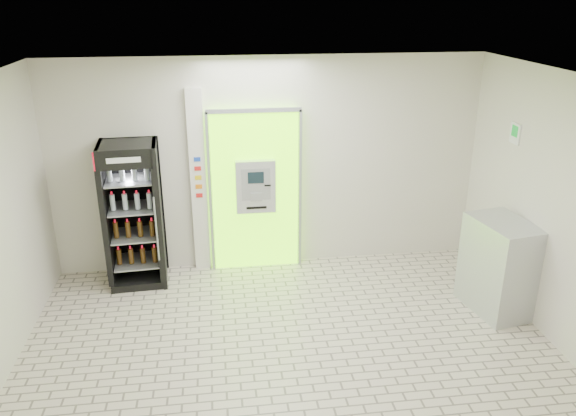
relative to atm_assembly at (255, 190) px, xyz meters
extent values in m
plane|color=#BEAF9E|center=(0.20, -2.41, -1.17)|extent=(6.00, 6.00, 0.00)
plane|color=beige|center=(0.20, 0.09, 0.33)|extent=(6.00, 0.00, 6.00)
plane|color=beige|center=(0.20, -4.91, 0.33)|extent=(6.00, 0.00, 6.00)
plane|color=beige|center=(3.20, -2.41, 0.33)|extent=(0.00, 5.00, 5.00)
plane|color=white|center=(0.20, -2.41, 1.83)|extent=(6.00, 6.00, 0.00)
cube|color=#7AFF09|center=(0.00, 0.02, -0.02)|extent=(1.20, 0.12, 2.30)
cube|color=gray|center=(0.00, -0.05, 1.13)|extent=(1.28, 0.04, 0.06)
cube|color=gray|center=(-0.63, -0.05, -0.02)|extent=(0.04, 0.04, 2.30)
cube|color=gray|center=(0.63, -0.05, -0.02)|extent=(0.04, 0.04, 2.30)
cube|color=black|center=(0.10, -0.04, -0.67)|extent=(0.62, 0.01, 0.67)
cube|color=black|center=(-0.34, -0.04, 0.81)|extent=(0.22, 0.01, 0.18)
cube|color=#B5B8BE|center=(0.00, -0.09, 0.08)|extent=(0.55, 0.12, 0.75)
cube|color=black|center=(0.00, -0.16, 0.23)|extent=(0.22, 0.01, 0.16)
cube|color=gray|center=(0.00, -0.16, -0.05)|extent=(0.16, 0.01, 0.12)
cube|color=black|center=(0.16, -0.16, 0.11)|extent=(0.09, 0.01, 0.02)
cube|color=black|center=(0.00, -0.16, -0.21)|extent=(0.28, 0.01, 0.03)
cube|color=silver|center=(-0.78, 0.04, 0.13)|extent=(0.22, 0.10, 2.60)
cube|color=#193FB2|center=(-0.78, -0.02, 0.48)|extent=(0.09, 0.01, 0.06)
cube|color=red|center=(-0.78, -0.02, 0.35)|extent=(0.09, 0.01, 0.06)
cube|color=yellow|center=(-0.78, -0.02, 0.22)|extent=(0.09, 0.01, 0.06)
cube|color=orange|center=(-0.78, -0.02, 0.09)|extent=(0.09, 0.01, 0.06)
cube|color=red|center=(-0.78, -0.02, -0.04)|extent=(0.09, 0.01, 0.06)
cube|color=black|center=(-1.65, -0.26, -0.19)|extent=(0.78, 0.72, 1.97)
cube|color=black|center=(-1.65, 0.05, -0.19)|extent=(0.74, 0.10, 1.97)
cube|color=red|center=(-1.65, -0.59, 0.67)|extent=(0.72, 0.06, 0.24)
cube|color=white|center=(-1.65, -0.59, 0.67)|extent=(0.41, 0.03, 0.07)
cube|color=black|center=(-1.65, -0.26, -1.12)|extent=(0.78, 0.72, 0.10)
cylinder|color=gray|center=(-1.33, -0.61, -0.27)|extent=(0.03, 0.03, 0.88)
cube|color=gray|center=(-1.65, -0.26, -0.88)|extent=(0.66, 0.61, 0.02)
cube|color=gray|center=(-1.65, -0.26, -0.48)|extent=(0.66, 0.61, 0.02)
cube|color=gray|center=(-1.65, -0.26, -0.09)|extent=(0.66, 0.61, 0.02)
cube|color=gray|center=(-1.65, -0.26, 0.30)|extent=(0.66, 0.61, 0.02)
cube|color=#B5B8BE|center=(2.89, -1.62, -0.58)|extent=(0.74, 0.98, 1.19)
cube|color=gray|center=(2.59, -1.62, -0.52)|extent=(0.16, 0.86, 0.01)
cube|color=white|center=(3.19, -1.01, 0.95)|extent=(0.02, 0.22, 0.26)
cube|color=#0D962B|center=(3.18, -1.01, 0.98)|extent=(0.00, 0.14, 0.14)
camera|label=1|loc=(-0.53, -7.43, 2.61)|focal=35.00mm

